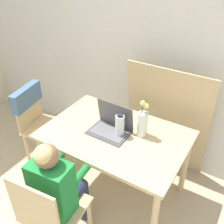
{
  "coord_description": "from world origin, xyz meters",
  "views": [
    {
      "loc": [
        1.0,
        0.01,
        2.04
      ],
      "look_at": [
        0.08,
        1.51,
        0.89
      ],
      "focal_mm": 42.0,
      "sensor_mm": 36.0,
      "label": 1
    }
  ],
  "objects_px": {
    "chair_occupied": "(50,214)",
    "person_seated": "(57,184)",
    "laptop": "(112,125)",
    "flower_vase": "(142,122)",
    "water_bottle": "(120,125)",
    "chair_spare": "(35,113)"
  },
  "relations": [
    {
      "from": "laptop",
      "to": "flower_vase",
      "type": "bearing_deg",
      "value": 19.65
    },
    {
      "from": "water_bottle",
      "to": "flower_vase",
      "type": "bearing_deg",
      "value": 31.62
    },
    {
      "from": "flower_vase",
      "to": "water_bottle",
      "type": "bearing_deg",
      "value": -148.38
    },
    {
      "from": "chair_occupied",
      "to": "laptop",
      "type": "relative_size",
      "value": 2.49
    },
    {
      "from": "laptop",
      "to": "flower_vase",
      "type": "xyz_separation_m",
      "value": [
        0.24,
        0.08,
        0.07
      ]
    },
    {
      "from": "chair_occupied",
      "to": "flower_vase",
      "type": "relative_size",
      "value": 2.57
    },
    {
      "from": "chair_occupied",
      "to": "person_seated",
      "type": "height_order",
      "value": "person_seated"
    },
    {
      "from": "laptop",
      "to": "person_seated",
      "type": "bearing_deg",
      "value": -94.65
    },
    {
      "from": "person_seated",
      "to": "water_bottle",
      "type": "relative_size",
      "value": 5.02
    },
    {
      "from": "person_seated",
      "to": "laptop",
      "type": "distance_m",
      "value": 0.64
    },
    {
      "from": "chair_spare",
      "to": "chair_occupied",
      "type": "bearing_deg",
      "value": -141.06
    },
    {
      "from": "chair_occupied",
      "to": "water_bottle",
      "type": "height_order",
      "value": "water_bottle"
    },
    {
      "from": "laptop",
      "to": "chair_spare",
      "type": "bearing_deg",
      "value": -178.75
    },
    {
      "from": "chair_spare",
      "to": "flower_vase",
      "type": "bearing_deg",
      "value": -96.53
    },
    {
      "from": "laptop",
      "to": "water_bottle",
      "type": "distance_m",
      "value": 0.1
    },
    {
      "from": "chair_occupied",
      "to": "chair_spare",
      "type": "height_order",
      "value": "chair_spare"
    },
    {
      "from": "chair_occupied",
      "to": "laptop",
      "type": "bearing_deg",
      "value": -99.56
    },
    {
      "from": "chair_occupied",
      "to": "person_seated",
      "type": "bearing_deg",
      "value": -90.0
    },
    {
      "from": "laptop",
      "to": "flower_vase",
      "type": "height_order",
      "value": "flower_vase"
    },
    {
      "from": "chair_spare",
      "to": "person_seated",
      "type": "xyz_separation_m",
      "value": [
        0.85,
        -0.62,
        0.05
      ]
    },
    {
      "from": "chair_occupied",
      "to": "person_seated",
      "type": "xyz_separation_m",
      "value": [
        -0.01,
        0.12,
        0.18
      ]
    },
    {
      "from": "chair_spare",
      "to": "flower_vase",
      "type": "distance_m",
      "value": 1.19
    }
  ]
}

